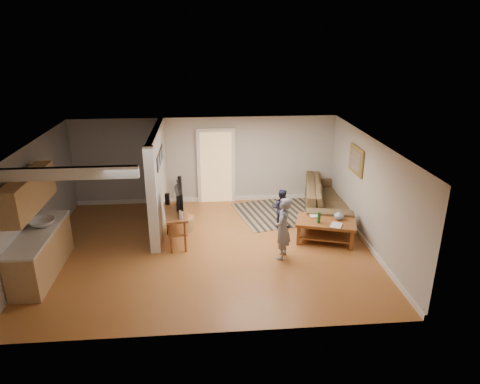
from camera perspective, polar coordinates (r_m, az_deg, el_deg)
name	(u,v)px	position (r m, az deg, el deg)	size (l,w,h in m)	color
ground	(208,248)	(10.07, -4.24, -7.48)	(7.50, 7.50, 0.00)	#955D25
room_shell	(160,184)	(9.93, -10.65, 0.99)	(7.54, 6.02, 2.52)	#BBB9B4
area_rug	(288,211)	(12.08, 6.44, -2.56)	(2.76, 2.02, 0.01)	black
sofa	(326,213)	(12.16, 11.38, -2.73)	(2.97, 1.16, 0.87)	#4A4225
coffee_table	(327,225)	(10.39, 11.48, -4.34)	(1.55, 1.18, 0.81)	#603116
tv_console	(176,214)	(10.13, -8.54, -2.91)	(0.65, 1.32, 1.09)	#603116
speaker_left	(168,214)	(10.64, -9.53, -2.90)	(0.11, 0.11, 1.07)	black
speaker_right	(180,191)	(12.38, -7.98, 0.13)	(0.09, 0.09, 0.89)	black
toy_basket	(184,222)	(10.97, -7.44, -4.05)	(0.51, 0.51, 0.45)	olive
child	(282,257)	(9.71, 5.58, -8.67)	(0.52, 0.34, 1.42)	slate
toddler	(280,227)	(11.14, 5.41, -4.62)	(0.50, 0.39, 1.02)	#1C203B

